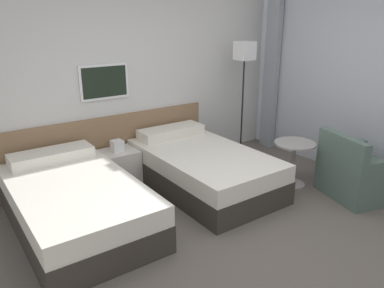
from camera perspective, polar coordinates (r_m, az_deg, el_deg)
ground_plane at (r=3.90m, az=9.87°, el=-13.34°), size 16.00×16.00×0.00m
wall_headboard at (r=5.15m, az=-7.71°, el=10.19°), size 10.00×0.10×2.70m
bed_near_door at (r=4.05m, az=-17.32°, el=-8.59°), size 1.14×1.96×0.61m
bed_near_window at (r=4.73m, az=1.55°, el=-3.65°), size 1.14×1.96×0.61m
nightstand at (r=4.93m, az=-11.11°, el=-3.33°), size 0.47×0.41×0.58m
floor_lamp at (r=5.58m, az=7.98°, el=12.47°), size 0.24×0.24×1.73m
side_table at (r=4.89m, az=15.28°, el=-1.62°), size 0.52×0.52×0.57m
armchair at (r=4.90m, az=23.99°, el=-4.40°), size 0.92×0.92×0.79m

